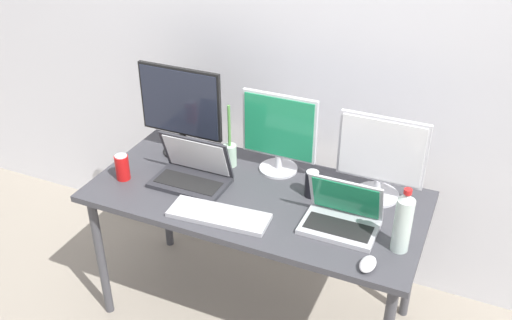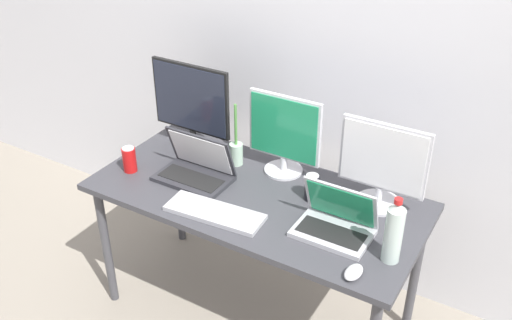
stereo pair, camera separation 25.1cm
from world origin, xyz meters
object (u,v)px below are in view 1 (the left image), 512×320
at_px(keyboard_main, 219,215).
at_px(water_bottle, 403,222).
at_px(monitor_center, 279,132).
at_px(laptop_silver, 192,172).
at_px(laptop_secondary, 342,216).
at_px(monitor_right, 381,157).
at_px(work_desk, 256,206).
at_px(bamboo_vase, 230,153).
at_px(monitor_left, 181,108).
at_px(soda_can_by_laptop, 312,184).
at_px(mouse_by_keyboard, 368,264).
at_px(soda_can_near_keyboard, 122,167).

bearing_deg(keyboard_main, water_bottle, 3.25).
bearing_deg(monitor_center, laptop_silver, -141.32).
xyz_separation_m(monitor_center, laptop_secondary, (0.41, -0.31, -0.15)).
distance_m(keyboard_main, water_bottle, 0.77).
height_order(monitor_right, laptop_secondary, monitor_right).
bearing_deg(work_desk, laptop_silver, -175.37).
height_order(laptop_silver, laptop_secondary, laptop_silver).
height_order(laptop_silver, keyboard_main, laptop_silver).
distance_m(work_desk, water_bottle, 0.72).
relative_size(monitor_right, laptop_secondary, 1.26).
bearing_deg(bamboo_vase, work_desk, -39.56).
distance_m(monitor_left, laptop_secondary, 0.98).
bearing_deg(bamboo_vase, keyboard_main, -70.13).
relative_size(water_bottle, soda_can_by_laptop, 2.25).
xyz_separation_m(keyboard_main, water_bottle, (0.75, 0.10, 0.12)).
bearing_deg(monitor_left, mouse_by_keyboard, -24.26).
relative_size(keyboard_main, bamboo_vase, 1.35).
height_order(work_desk, water_bottle, water_bottle).
bearing_deg(laptop_silver, laptop_secondary, -3.73).
bearing_deg(monitor_left, soda_can_near_keyboard, -110.85).
distance_m(monitor_center, monitor_right, 0.49).
height_order(laptop_silver, bamboo_vase, bamboo_vase).
xyz_separation_m(work_desk, soda_can_near_keyboard, (-0.63, -0.14, 0.13)).
height_order(mouse_by_keyboard, bamboo_vase, bamboo_vase).
bearing_deg(soda_can_near_keyboard, soda_can_by_laptop, 14.67).
relative_size(keyboard_main, soda_can_by_laptop, 3.48).
height_order(water_bottle, soda_can_by_laptop, water_bottle).
height_order(monitor_right, laptop_silver, monitor_right).
xyz_separation_m(work_desk, laptop_secondary, (0.42, -0.07, 0.12)).
xyz_separation_m(laptop_secondary, mouse_by_keyboard, (0.17, -0.21, -0.03)).
bearing_deg(monitor_center, bamboo_vase, -166.93).
bearing_deg(monitor_center, mouse_by_keyboard, -42.13).
distance_m(monitor_right, laptop_secondary, 0.33).
relative_size(work_desk, bamboo_vase, 4.72).
xyz_separation_m(soda_can_by_laptop, bamboo_vase, (-0.46, 0.09, 0.01)).
xyz_separation_m(monitor_right, bamboo_vase, (-0.73, -0.03, -0.14)).
bearing_deg(laptop_silver, mouse_by_keyboard, -16.02).
height_order(monitor_right, mouse_by_keyboard, monitor_right).
relative_size(monitor_left, monitor_center, 1.15).
distance_m(keyboard_main, bamboo_vase, 0.44).
distance_m(work_desk, laptop_secondary, 0.45).
height_order(monitor_left, keyboard_main, monitor_left).
bearing_deg(monitor_left, monitor_right, 0.09).
relative_size(keyboard_main, mouse_by_keyboard, 4.30).
distance_m(monitor_left, soda_can_near_keyboard, 0.41).
distance_m(laptop_secondary, keyboard_main, 0.52).
height_order(keyboard_main, water_bottle, water_bottle).
bearing_deg(monitor_left, laptop_secondary, -16.87).
height_order(monitor_left, monitor_right, monitor_left).
xyz_separation_m(keyboard_main, soda_can_near_keyboard, (-0.56, 0.09, 0.05)).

